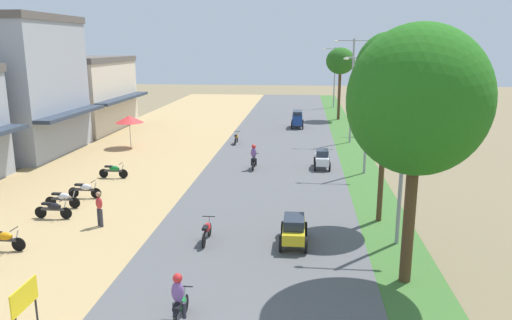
{
  "coord_description": "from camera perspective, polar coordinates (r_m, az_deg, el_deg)",
  "views": [
    {
      "loc": [
        1.85,
        -9.32,
        7.99
      ],
      "look_at": [
        -0.8,
        18.06,
        1.47
      ],
      "focal_mm": 34.21,
      "sensor_mm": 36.0,
      "label": 1
    }
  ],
  "objects": [
    {
      "name": "street_signboard",
      "position": [
        15.42,
        -25.44,
        -14.59
      ],
      "size": [
        0.06,
        1.3,
        1.5
      ],
      "color": "#262628",
      "rests_on": "dirt_shoulder"
    },
    {
      "name": "streetlamp_mid",
      "position": [
        30.88,
        12.9,
        6.15
      ],
      "size": [
        3.16,
        0.2,
        7.33
      ],
      "color": "gray",
      "rests_on": "median_strip"
    },
    {
      "name": "shophouse_far",
      "position": [
        49.85,
        -20.64,
        7.27
      ],
      "size": [
        10.15,
        10.97,
        6.9
      ],
      "color": "beige",
      "rests_on": "ground"
    },
    {
      "name": "streetlamp_farthest",
      "position": [
        64.22,
        9.18,
        10.01
      ],
      "size": [
        3.16,
        0.2,
        7.61
      ],
      "color": "gray",
      "rests_on": "median_strip"
    },
    {
      "name": "median_tree_second",
      "position": [
        22.12,
        15.11,
        9.45
      ],
      "size": [
        2.92,
        2.92,
        8.49
      ],
      "color": "#4C351E",
      "rests_on": "median_strip"
    },
    {
      "name": "median_tree_third",
      "position": [
        53.53,
        9.85,
        11.28
      ],
      "size": [
        3.05,
        3.05,
        7.66
      ],
      "color": "#4C351E",
      "rests_on": "median_strip"
    },
    {
      "name": "vendor_umbrella",
      "position": [
        39.58,
        -14.6,
        4.65
      ],
      "size": [
        2.2,
        2.2,
        2.52
      ],
      "color": "#99999E",
      "rests_on": "dirt_shoulder"
    },
    {
      "name": "shophouse_mid",
      "position": [
        40.6,
        -27.3,
        7.72
      ],
      "size": [
        10.11,
        8.99,
        10.1
      ],
      "color": "#999EA8",
      "rests_on": "ground"
    },
    {
      "name": "motorbike_ahead_third",
      "position": [
        31.66,
        -0.25,
        0.3
      ],
      "size": [
        0.54,
        1.8,
        1.66
      ],
      "color": "black",
      "rests_on": "road_strip"
    },
    {
      "name": "motorbike_foreground_rider",
      "position": [
        14.69,
        -8.96,
        -15.91
      ],
      "size": [
        0.54,
        1.8,
        1.66
      ],
      "color": "black",
      "rests_on": "road_strip"
    },
    {
      "name": "parked_motorbike_third",
      "position": [
        24.71,
        -22.6,
        -5.25
      ],
      "size": [
        1.8,
        0.54,
        0.94
      ],
      "color": "black",
      "rests_on": "dirt_shoulder"
    },
    {
      "name": "parked_motorbike_fourth",
      "position": [
        26.12,
        -21.66,
        -4.19
      ],
      "size": [
        1.8,
        0.54,
        0.94
      ],
      "color": "black",
      "rests_on": "dirt_shoulder"
    },
    {
      "name": "streetlamp_far",
      "position": [
        40.83,
        11.19,
        8.7
      ],
      "size": [
        3.16,
        0.2,
        8.42
      ],
      "color": "gray",
      "rests_on": "median_strip"
    },
    {
      "name": "parked_motorbike_second",
      "position": [
        21.81,
        -27.41,
        -8.18
      ],
      "size": [
        1.8,
        0.54,
        0.94
      ],
      "color": "black",
      "rests_on": "dirt_shoulder"
    },
    {
      "name": "streetlamp_near",
      "position": [
        19.92,
        16.85,
        1.65
      ],
      "size": [
        3.16,
        0.2,
        7.03
      ],
      "color": "gray",
      "rests_on": "median_strip"
    },
    {
      "name": "motorbike_ahead_second",
      "position": [
        20.31,
        -5.78,
        -8.17
      ],
      "size": [
        0.54,
        1.8,
        0.94
      ],
      "color": "black",
      "rests_on": "road_strip"
    },
    {
      "name": "motorbike_ahead_fourth",
      "position": [
        40.03,
        -2.32,
        2.64
      ],
      "size": [
        0.54,
        1.8,
        0.94
      ],
      "color": "black",
      "rests_on": "road_strip"
    },
    {
      "name": "parked_motorbike_fifth",
      "position": [
        27.37,
        -19.36,
        -3.21
      ],
      "size": [
        1.8,
        0.54,
        0.94
      ],
      "color": "black",
      "rests_on": "dirt_shoulder"
    },
    {
      "name": "car_hatchback_white",
      "position": [
        32.19,
        7.74,
        0.2
      ],
      "size": [
        1.04,
        2.0,
        1.23
      ],
      "color": "silver",
      "rests_on": "road_strip"
    },
    {
      "name": "median_tree_nearest",
      "position": [
        16.33,
        18.43,
        6.57
      ],
      "size": [
        4.52,
        4.52,
        8.64
      ],
      "color": "#4C351E",
      "rests_on": "median_strip"
    },
    {
      "name": "parked_motorbike_sixth",
      "position": [
        30.89,
        -16.31,
        -1.15
      ],
      "size": [
        1.8,
        0.54,
        0.94
      ],
      "color": "black",
      "rests_on": "dirt_shoulder"
    },
    {
      "name": "pedestrian_on_shoulder",
      "position": [
        22.82,
        -17.85,
        -5.27
      ],
      "size": [
        0.43,
        0.39,
        1.62
      ],
      "color": "#33333D",
      "rests_on": "dirt_shoulder"
    },
    {
      "name": "car_van_blue",
      "position": [
        47.8,
        4.87,
        4.9
      ],
      "size": [
        1.19,
        2.41,
        1.67
      ],
      "color": "navy",
      "rests_on": "road_strip"
    },
    {
      "name": "utility_pole_near",
      "position": [
        46.49,
        14.64,
        8.52
      ],
      "size": [
        1.8,
        0.2,
        8.49
      ],
      "color": "brown",
      "rests_on": "ground"
    },
    {
      "name": "car_sedan_yellow",
      "position": [
        19.95,
        4.45,
        -8.03
      ],
      "size": [
        1.1,
        2.26,
        1.19
      ],
      "color": "gold",
      "rests_on": "road_strip"
    }
  ]
}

